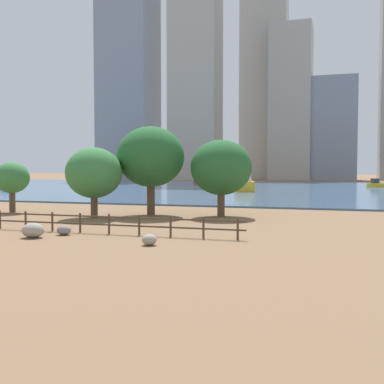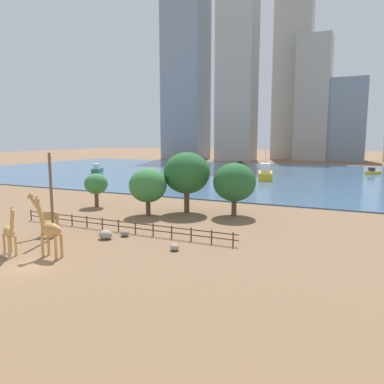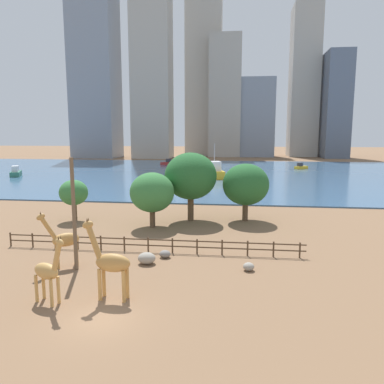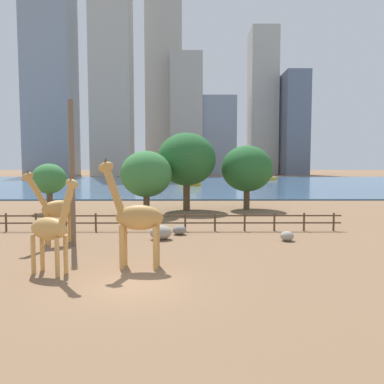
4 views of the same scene
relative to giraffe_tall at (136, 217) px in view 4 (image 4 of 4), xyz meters
name	(u,v)px [view 4 (image 4 of 4)]	position (x,y,z in m)	size (l,w,h in m)	color
ground_plane	(181,183)	(0.27, 77.39, -2.36)	(400.00, 400.00, 0.00)	brown
harbor_water	(180,183)	(0.27, 74.39, -2.26)	(180.00, 86.00, 0.20)	#3D6084
giraffe_tall	(136,217)	(0.00, 0.00, 0.00)	(3.07, 0.99, 5.09)	#C18C47
giraffe_companion	(51,228)	(-3.51, -1.03, -0.35)	(2.60, 1.46, 4.35)	tan
giraffe_young	(56,209)	(-5.46, 5.02, -0.23)	(2.80, 2.28, 4.48)	#C18C47
utility_pole	(72,174)	(-4.31, 4.57, 1.86)	(0.28, 0.28, 8.44)	brown
boulder_near_fence	(287,236)	(8.55, 5.93, -2.05)	(0.83, 0.82, 0.62)	gray
boulder_by_pole	(161,232)	(0.64, 6.44, -1.91)	(1.39, 1.21, 0.91)	gray
boulder_small	(179,230)	(1.78, 8.06, -2.05)	(0.93, 0.83, 0.62)	gray
enclosure_fence	(157,221)	(0.17, 9.39, -1.60)	(26.12, 0.14, 1.30)	#4C3826
tree_left_large	(146,174)	(-1.59, 18.01, 1.47)	(4.81, 4.81, 6.01)	brown
tree_center_broad	(49,179)	(-11.37, 19.85, 0.93)	(3.30, 3.30, 4.82)	brown
tree_right_tall	(247,169)	(8.52, 22.30, 1.92)	(5.37, 5.37, 6.72)	brown
tree_left_small	(186,159)	(2.16, 21.64, 2.88)	(6.04, 6.04, 7.99)	brown
boat_ferry	(270,178)	(25.17, 87.67, -1.55)	(4.08, 3.69, 1.79)	gold
boat_tug	(189,179)	(2.30, 63.34, -0.87)	(5.19, 9.09, 7.73)	gold
boat_barge	(132,177)	(-15.22, 97.79, -1.52)	(4.33, 3.78, 1.87)	#B22D28
skyline_tower_needle	(164,89)	(-8.90, 152.95, 35.71)	(16.12, 8.34, 76.13)	#ADA89E
skyline_block_central	(111,35)	(-28.12, 133.14, 52.54)	(15.58, 12.04, 109.81)	#ADA89E
skyline_tower_glass	(294,124)	(47.31, 144.78, 19.30)	(9.86, 15.97, 43.32)	slate
skyline_block_left	(51,83)	(-52.45, 133.88, 34.29)	(17.97, 15.62, 73.31)	gray
skyline_block_right	(186,115)	(1.18, 147.60, 23.56)	(13.74, 11.88, 51.83)	#ADA89E
skyline_tower_short	(219,136)	(15.34, 149.09, 14.55)	(14.61, 12.97, 33.83)	gray
skyline_block_wide	(262,103)	(35.58, 154.38, 29.91)	(11.90, 14.35, 64.53)	#ADA89E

